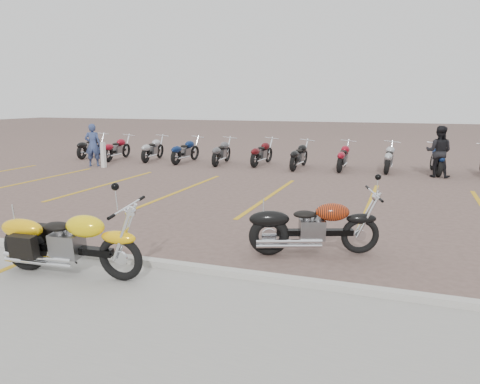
% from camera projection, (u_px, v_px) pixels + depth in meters
% --- Properties ---
extents(ground, '(100.00, 100.00, 0.00)m').
position_uv_depth(ground, '(213.00, 235.00, 9.31)').
color(ground, brown).
rests_on(ground, ground).
extents(concrete_apron, '(60.00, 5.00, 0.01)m').
position_uv_depth(concrete_apron, '(54.00, 343.00, 5.15)').
color(concrete_apron, '#9E9B93').
rests_on(concrete_apron, ground).
extents(curb, '(60.00, 0.18, 0.12)m').
position_uv_depth(curb, '(164.00, 264.00, 7.45)').
color(curb, '#ADAAA3').
rests_on(curb, ground).
extents(parking_stripes, '(38.00, 5.50, 0.01)m').
position_uv_depth(parking_stripes, '(270.00, 196.00, 13.00)').
color(parking_stripes, gold).
rests_on(parking_stripes, ground).
extents(yellow_cruiser, '(2.40, 0.39, 0.99)m').
position_uv_depth(yellow_cruiser, '(68.00, 244.00, 7.07)').
color(yellow_cruiser, black).
rests_on(yellow_cruiser, ground).
extents(flame_cruiser, '(2.15, 0.93, 0.93)m').
position_uv_depth(flame_cruiser, '(311.00, 229.00, 8.02)').
color(flame_cruiser, black).
rests_on(flame_cruiser, ground).
extents(person_a, '(0.74, 0.63, 1.71)m').
position_uv_depth(person_a, '(93.00, 145.00, 18.77)').
color(person_a, navy).
rests_on(person_a, ground).
extents(person_b, '(0.97, 0.82, 1.78)m').
position_uv_depth(person_b, '(439.00, 152.00, 16.09)').
color(person_b, black).
rests_on(person_b, ground).
extents(bollard, '(0.15, 0.15, 1.00)m').
position_uv_depth(bollard, '(103.00, 155.00, 18.46)').
color(bollard, silver).
rests_on(bollard, ground).
extents(bg_bike_row, '(20.48, 2.01, 1.10)m').
position_uv_depth(bg_bike_row, '(300.00, 154.00, 18.34)').
color(bg_bike_row, black).
rests_on(bg_bike_row, ground).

